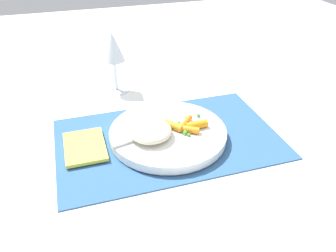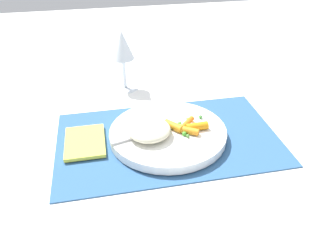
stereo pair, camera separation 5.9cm
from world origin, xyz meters
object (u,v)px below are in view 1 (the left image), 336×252
(carrot_portion, at_px, (187,126))
(fork, at_px, (162,131))
(rice_mound, at_px, (150,131))
(wine_glass, at_px, (113,50))
(plate, at_px, (168,133))
(napkin, at_px, (85,147))

(carrot_portion, height_order, fork, carrot_portion)
(rice_mound, height_order, fork, rice_mound)
(rice_mound, xyz_separation_m, wine_glass, (-0.02, 0.29, 0.08))
(wine_glass, bearing_deg, fork, -79.35)
(plate, relative_size, carrot_portion, 2.71)
(fork, height_order, wine_glass, wine_glass)
(rice_mound, distance_m, carrot_portion, 0.09)
(plate, xyz_separation_m, fork, (-0.02, -0.00, 0.01))
(wine_glass, bearing_deg, plate, -76.07)
(plate, distance_m, rice_mound, 0.05)
(plate, bearing_deg, carrot_portion, -12.13)
(plate, xyz_separation_m, rice_mound, (-0.04, -0.01, 0.03))
(rice_mound, distance_m, wine_glass, 0.30)
(rice_mound, height_order, wine_glass, wine_glass)
(rice_mound, bearing_deg, wine_glass, 94.79)
(wine_glass, distance_m, napkin, 0.31)
(fork, distance_m, wine_glass, 0.30)
(plate, bearing_deg, wine_glass, 103.93)
(plate, distance_m, wine_glass, 0.30)
(fork, bearing_deg, rice_mound, -159.93)
(rice_mound, bearing_deg, fork, 20.07)
(rice_mound, relative_size, fork, 0.50)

